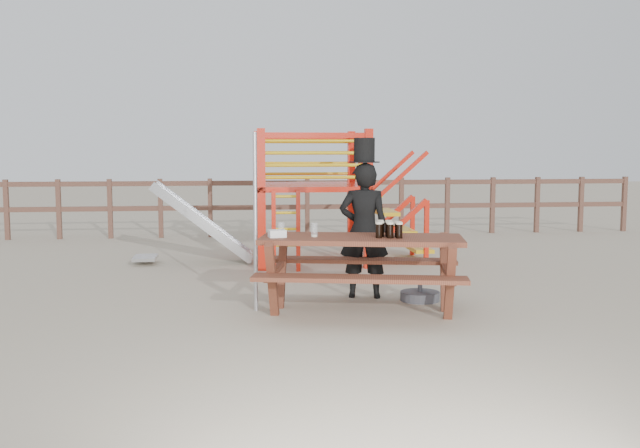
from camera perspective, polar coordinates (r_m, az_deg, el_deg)
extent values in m
plane|color=tan|center=(7.97, 0.43, -7.01)|extent=(60.00, 60.00, 0.00)
cube|color=brown|center=(14.75, -2.96, 3.31)|extent=(15.00, 0.06, 0.10)
cube|color=brown|center=(14.79, -2.95, 1.36)|extent=(15.00, 0.06, 0.10)
cube|color=brown|center=(15.43, -23.79, 1.05)|extent=(0.09, 0.09, 1.20)
cube|color=brown|center=(15.17, -20.17, 1.11)|extent=(0.09, 0.09, 1.20)
cube|color=brown|center=(14.97, -16.45, 1.18)|extent=(0.09, 0.09, 1.20)
cube|color=brown|center=(14.83, -12.64, 1.23)|extent=(0.09, 0.09, 1.20)
cube|color=brown|center=(14.76, -8.77, 1.29)|extent=(0.09, 0.09, 1.20)
cube|color=brown|center=(14.76, -4.89, 1.34)|extent=(0.09, 0.09, 1.20)
cube|color=brown|center=(14.83, -1.02, 1.38)|extent=(0.09, 0.09, 1.20)
cube|color=brown|center=(14.96, 2.79, 1.41)|extent=(0.09, 0.09, 1.20)
cube|color=brown|center=(15.16, 6.52, 1.44)|extent=(0.09, 0.09, 1.20)
cube|color=brown|center=(15.42, 10.15, 1.46)|extent=(0.09, 0.09, 1.20)
cube|color=brown|center=(15.73, 13.63, 1.48)|extent=(0.09, 0.09, 1.20)
cube|color=brown|center=(16.11, 16.97, 1.49)|extent=(0.09, 0.09, 1.20)
cube|color=brown|center=(16.54, 20.15, 1.49)|extent=(0.09, 0.09, 1.20)
cube|color=brown|center=(17.01, 23.15, 1.49)|extent=(0.09, 0.09, 1.20)
cube|color=red|center=(10.54, -4.71, 1.93)|extent=(0.12, 0.12, 2.10)
cube|color=red|center=(10.71, 3.88, 2.00)|extent=(0.12, 0.12, 2.10)
cube|color=red|center=(12.13, -4.98, 2.46)|extent=(0.12, 0.12, 2.10)
cube|color=red|center=(12.29, 2.51, 2.52)|extent=(0.12, 0.12, 2.10)
cube|color=red|center=(11.38, -0.83, 3.00)|extent=(1.72, 1.72, 0.08)
cube|color=red|center=(10.57, -0.38, 7.11)|extent=(1.60, 0.08, 0.08)
cube|color=red|center=(12.16, -1.22, 6.97)|extent=(1.60, 0.08, 0.08)
cube|color=red|center=(11.31, -4.90, 7.02)|extent=(0.08, 1.60, 0.08)
cube|color=red|center=(11.48, 3.17, 7.02)|extent=(0.08, 1.60, 0.08)
cylinder|color=gold|center=(10.58, -0.38, 3.75)|extent=(1.50, 0.05, 0.05)
cylinder|color=gold|center=(12.17, -1.22, 4.05)|extent=(1.50, 0.05, 0.05)
cylinder|color=gold|center=(10.57, -0.38, 4.73)|extent=(1.50, 0.05, 0.05)
cylinder|color=gold|center=(12.16, -1.22, 4.89)|extent=(1.50, 0.05, 0.05)
cylinder|color=gold|center=(10.57, -0.38, 5.70)|extent=(1.50, 0.05, 0.05)
cylinder|color=gold|center=(12.16, -1.22, 5.74)|extent=(1.50, 0.05, 0.05)
cylinder|color=gold|center=(10.57, -0.38, 6.68)|extent=(1.50, 0.05, 0.05)
cylinder|color=gold|center=(12.16, -1.22, 6.59)|extent=(1.50, 0.05, 0.05)
cube|color=red|center=(10.44, -3.73, -0.59)|extent=(0.06, 0.06, 1.20)
cube|color=red|center=(10.46, -1.76, -0.56)|extent=(0.06, 0.06, 1.20)
cylinder|color=gold|center=(10.51, -2.73, -3.01)|extent=(0.36, 0.04, 0.04)
cylinder|color=gold|center=(10.47, -2.73, -1.71)|extent=(0.36, 0.04, 0.04)
cylinder|color=gold|center=(10.45, -2.74, -0.41)|extent=(0.36, 0.04, 0.04)
cylinder|color=gold|center=(10.42, -2.75, 0.90)|extent=(0.36, 0.04, 0.04)
cylinder|color=gold|center=(10.40, -2.75, 2.22)|extent=(0.36, 0.04, 0.04)
cube|color=gold|center=(11.52, 3.88, 2.43)|extent=(0.30, 0.90, 0.06)
cube|color=gold|center=(11.60, 5.23, 0.96)|extent=(0.30, 0.90, 0.06)
cube|color=gold|center=(11.69, 6.56, -0.50)|extent=(0.30, 0.90, 0.06)
cube|color=gold|center=(11.80, 7.87, -1.92)|extent=(0.30, 0.90, 0.06)
cube|color=red|center=(11.21, 6.30, -0.16)|extent=(0.95, 0.08, 0.86)
cube|color=red|center=(12.08, 5.34, 0.30)|extent=(0.95, 0.08, 0.86)
cube|color=silver|center=(11.38, -9.37, -0.01)|extent=(1.53, 0.55, 1.21)
cube|color=silver|center=(11.11, -9.44, 0.05)|extent=(1.58, 0.04, 1.28)
cube|color=silver|center=(11.64, -9.31, 0.33)|extent=(1.58, 0.04, 1.28)
cube|color=silver|center=(11.52, -13.80, -2.63)|extent=(0.35, 0.55, 0.05)
cube|color=brown|center=(7.77, 3.34, -1.22)|extent=(2.31, 1.25, 0.05)
cube|color=brown|center=(7.22, 3.16, -4.40)|extent=(2.20, 0.75, 0.04)
cube|color=brown|center=(8.41, 3.46, -2.93)|extent=(2.20, 0.75, 0.04)
cube|color=brown|center=(7.92, -3.44, -4.21)|extent=(0.36, 1.30, 0.79)
cube|color=brown|center=(7.86, 10.12, -4.37)|extent=(0.36, 1.30, 0.79)
imported|color=black|center=(8.61, 3.52, -0.52)|extent=(0.66, 0.51, 1.64)
cube|color=#0B7E39|center=(8.72, 3.55, 0.86)|extent=(0.07, 0.03, 0.38)
cylinder|color=black|center=(8.56, 3.56, 4.97)|extent=(0.37, 0.37, 0.01)
cylinder|color=black|center=(8.56, 3.57, 5.96)|extent=(0.25, 0.25, 0.28)
cube|color=white|center=(8.68, 3.59, 6.62)|extent=(0.13, 0.03, 0.03)
cylinder|color=#B2B2B7|center=(7.88, -5.19, 0.13)|extent=(0.04, 0.04, 1.98)
cylinder|color=#3E3E44|center=(8.60, 8.00, -5.73)|extent=(0.47, 0.47, 0.11)
cylinder|color=#3E3E44|center=(8.58, 8.01, -5.09)|extent=(0.05, 0.05, 0.09)
cube|color=white|center=(7.71, -3.45, -0.77)|extent=(0.20, 0.17, 0.08)
cylinder|color=black|center=(7.66, 4.74, -0.56)|extent=(0.07, 0.07, 0.15)
cylinder|color=beige|center=(7.65, 4.74, 0.08)|extent=(0.07, 0.07, 0.02)
cylinder|color=black|center=(7.66, 5.63, -0.57)|extent=(0.07, 0.07, 0.15)
cylinder|color=beige|center=(7.65, 5.63, 0.07)|extent=(0.07, 0.07, 0.02)
cylinder|color=black|center=(7.65, 6.35, -0.58)|extent=(0.07, 0.07, 0.15)
cylinder|color=beige|center=(7.64, 6.36, 0.06)|extent=(0.07, 0.07, 0.02)
cylinder|color=black|center=(7.76, 4.88, -0.47)|extent=(0.07, 0.07, 0.15)
cylinder|color=beige|center=(7.76, 4.88, 0.16)|extent=(0.07, 0.07, 0.02)
cylinder|color=black|center=(7.77, 5.55, -0.48)|extent=(0.07, 0.07, 0.15)
cylinder|color=beige|center=(7.76, 5.56, 0.15)|extent=(0.07, 0.07, 0.02)
cylinder|color=black|center=(7.75, 6.27, -0.50)|extent=(0.07, 0.07, 0.15)
cylinder|color=beige|center=(7.74, 6.28, 0.13)|extent=(0.07, 0.07, 0.02)
cylinder|color=black|center=(7.87, 4.83, -0.38)|extent=(0.07, 0.07, 0.15)
cylinder|color=beige|center=(7.86, 4.84, 0.24)|extent=(0.07, 0.07, 0.02)
cylinder|color=black|center=(7.87, 5.51, -0.40)|extent=(0.07, 0.07, 0.15)
cylinder|color=beige|center=(7.86, 5.51, 0.23)|extent=(0.07, 0.07, 0.02)
cylinder|color=silver|center=(7.81, -3.12, -0.43)|extent=(0.07, 0.07, 0.15)
cylinder|color=beige|center=(7.82, -3.12, -0.90)|extent=(0.06, 0.06, 0.02)
cylinder|color=silver|center=(7.74, -0.46, -0.47)|extent=(0.07, 0.07, 0.15)
cylinder|color=beige|center=(7.75, -0.46, -0.95)|extent=(0.06, 0.06, 0.02)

